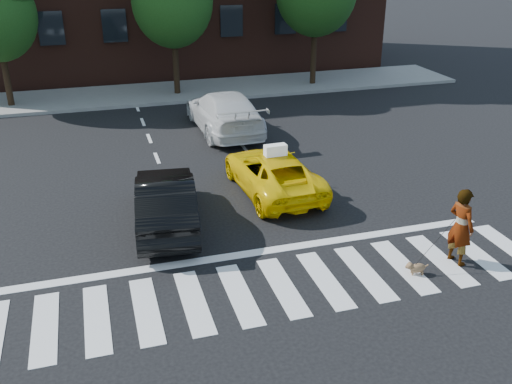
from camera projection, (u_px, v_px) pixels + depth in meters
ground at (283, 287)px, 12.61m from camera, size 120.00×120.00×0.00m
crosswalk at (283, 287)px, 12.61m from camera, size 13.00×2.40×0.01m
stop_line at (262, 252)px, 14.01m from camera, size 12.00×0.30×0.01m
sidewalk_far at (166, 93)px, 27.86m from camera, size 30.00×4.00×0.15m
taxi at (273, 172)px, 17.08m from camera, size 2.26×4.54×1.24m
black_sedan at (166, 201)px, 15.03m from camera, size 1.99×4.46×1.42m
white_suv at (224, 112)px, 22.33m from camera, size 2.33×5.49×1.58m
woman at (461, 226)px, 13.20m from camera, size 0.60×0.78×1.89m
dog at (416, 268)px, 13.01m from camera, size 0.53×0.31×0.31m
taxi_sign at (275, 150)px, 16.58m from camera, size 0.66×0.31×0.32m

